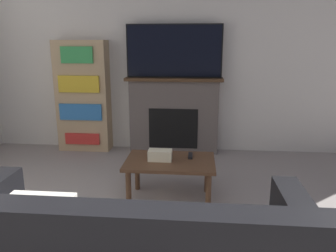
{
  "coord_description": "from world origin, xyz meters",
  "views": [
    {
      "loc": [
        0.22,
        -0.83,
        1.48
      ],
      "look_at": [
        -0.07,
        2.34,
        0.67
      ],
      "focal_mm": 35.0,
      "sensor_mm": 36.0,
      "label": 1
    }
  ],
  "objects_px": {
    "tv": "(174,51)",
    "coffee_table": "(170,166)",
    "fireplace": "(174,115)",
    "bookshelf": "(83,96)"
  },
  "relations": [
    {
      "from": "tv",
      "to": "coffee_table",
      "type": "height_order",
      "value": "tv"
    },
    {
      "from": "fireplace",
      "to": "tv",
      "type": "distance_m",
      "value": 0.85
    },
    {
      "from": "coffee_table",
      "to": "bookshelf",
      "type": "bearing_deg",
      "value": 132.33
    },
    {
      "from": "fireplace",
      "to": "bookshelf",
      "type": "bearing_deg",
      "value": -178.93
    },
    {
      "from": "tv",
      "to": "bookshelf",
      "type": "relative_size",
      "value": 0.83
    },
    {
      "from": "fireplace",
      "to": "bookshelf",
      "type": "distance_m",
      "value": 1.28
    },
    {
      "from": "coffee_table",
      "to": "bookshelf",
      "type": "xyz_separation_m",
      "value": [
        -1.33,
        1.46,
        0.41
      ]
    },
    {
      "from": "tv",
      "to": "bookshelf",
      "type": "bearing_deg",
      "value": -179.84
    },
    {
      "from": "tv",
      "to": "bookshelf",
      "type": "height_order",
      "value": "tv"
    },
    {
      "from": "tv",
      "to": "coffee_table",
      "type": "bearing_deg",
      "value": -87.11
    }
  ]
}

